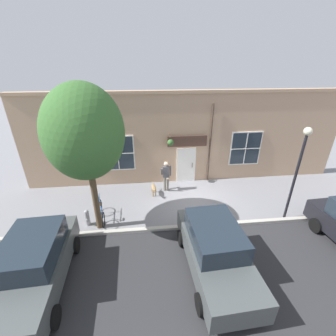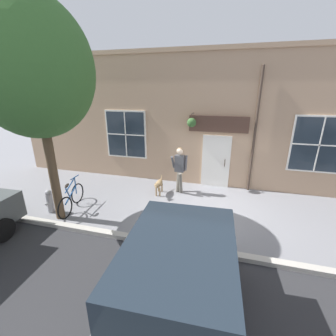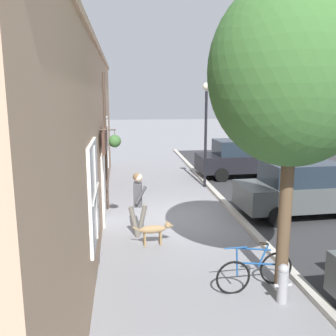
{
  "view_description": "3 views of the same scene",
  "coord_description": "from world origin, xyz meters",
  "px_view_note": "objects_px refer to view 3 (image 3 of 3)",
  "views": [
    {
      "loc": [
        9.55,
        -2.28,
        6.59
      ],
      "look_at": [
        -1.17,
        -1.16,
        1.4
      ],
      "focal_mm": 24.0,
      "sensor_mm": 36.0,
      "label": 1
    },
    {
      "loc": [
        6.57,
        0.38,
        3.77
      ],
      "look_at": [
        -0.53,
        -1.53,
        1.19
      ],
      "focal_mm": 24.0,
      "sensor_mm": 36.0,
      "label": 2
    },
    {
      "loc": [
        -1.6,
        -11.1,
        3.89
      ],
      "look_at": [
        -0.12,
        0.69,
        1.5
      ],
      "focal_mm": 40.0,
      "sensor_mm": 36.0,
      "label": 3
    }
  ],
  "objects_px": {
    "street_tree_by_curb": "(295,80)",
    "leaning_bicycle": "(255,271)",
    "parked_car_mid_block": "(304,189)",
    "street_lamp": "(206,119)",
    "fire_hydrant": "(283,283)",
    "pedestrian_walking": "(138,198)",
    "dog_on_leash": "(155,230)",
    "parked_car_far_end": "(242,158)"
  },
  "relations": [
    {
      "from": "parked_car_mid_block",
      "to": "street_lamp",
      "type": "distance_m",
      "value": 5.05
    },
    {
      "from": "street_tree_by_curb",
      "to": "parked_car_far_end",
      "type": "relative_size",
      "value": 1.37
    },
    {
      "from": "parked_car_far_end",
      "to": "pedestrian_walking",
      "type": "bearing_deg",
      "value": -127.04
    },
    {
      "from": "leaning_bicycle",
      "to": "street_tree_by_curb",
      "type": "bearing_deg",
      "value": -3.46
    },
    {
      "from": "parked_car_mid_block",
      "to": "fire_hydrant",
      "type": "xyz_separation_m",
      "value": [
        -2.83,
        -4.84,
        -0.48
      ]
    },
    {
      "from": "dog_on_leash",
      "to": "street_lamp",
      "type": "xyz_separation_m",
      "value": [
        2.64,
        5.86,
        2.44
      ]
    },
    {
      "from": "pedestrian_walking",
      "to": "leaning_bicycle",
      "type": "height_order",
      "value": "pedestrian_walking"
    },
    {
      "from": "dog_on_leash",
      "to": "parked_car_far_end",
      "type": "distance_m",
      "value": 9.01
    },
    {
      "from": "street_lamp",
      "to": "fire_hydrant",
      "type": "xyz_separation_m",
      "value": [
        -0.5,
        -8.87,
        -2.46
      ]
    },
    {
      "from": "pedestrian_walking",
      "to": "street_tree_by_curb",
      "type": "xyz_separation_m",
      "value": [
        2.76,
        -3.18,
        3.04
      ]
    },
    {
      "from": "street_tree_by_curb",
      "to": "street_lamp",
      "type": "height_order",
      "value": "street_tree_by_curb"
    },
    {
      "from": "leaning_bicycle",
      "to": "street_lamp",
      "type": "bearing_deg",
      "value": 84.27
    },
    {
      "from": "parked_car_mid_block",
      "to": "fire_hydrant",
      "type": "bearing_deg",
      "value": -120.28
    },
    {
      "from": "street_tree_by_curb",
      "to": "fire_hydrant",
      "type": "xyz_separation_m",
      "value": [
        -0.23,
        -0.53,
        -3.73
      ]
    },
    {
      "from": "parked_car_mid_block",
      "to": "fire_hydrant",
      "type": "height_order",
      "value": "parked_car_mid_block"
    },
    {
      "from": "street_lamp",
      "to": "street_tree_by_curb",
      "type": "bearing_deg",
      "value": -91.89
    },
    {
      "from": "street_tree_by_curb",
      "to": "fire_hydrant",
      "type": "distance_m",
      "value": 3.78
    },
    {
      "from": "parked_car_mid_block",
      "to": "parked_car_far_end",
      "type": "height_order",
      "value": "same"
    },
    {
      "from": "pedestrian_walking",
      "to": "parked_car_mid_block",
      "type": "xyz_separation_m",
      "value": [
        5.36,
        1.13,
        -0.21
      ]
    },
    {
      "from": "street_tree_by_curb",
      "to": "pedestrian_walking",
      "type": "bearing_deg",
      "value": 130.96
    },
    {
      "from": "parked_car_mid_block",
      "to": "parked_car_far_end",
      "type": "distance_m",
      "value": 5.77
    },
    {
      "from": "parked_car_far_end",
      "to": "dog_on_leash",
      "type": "bearing_deg",
      "value": -122.33
    },
    {
      "from": "parked_car_mid_block",
      "to": "street_lamp",
      "type": "relative_size",
      "value": 1.02
    },
    {
      "from": "dog_on_leash",
      "to": "parked_car_mid_block",
      "type": "height_order",
      "value": "parked_car_mid_block"
    },
    {
      "from": "pedestrian_walking",
      "to": "leaning_bicycle",
      "type": "bearing_deg",
      "value": -55.02
    },
    {
      "from": "pedestrian_walking",
      "to": "street_lamp",
      "type": "bearing_deg",
      "value": 59.54
    },
    {
      "from": "leaning_bicycle",
      "to": "dog_on_leash",
      "type": "bearing_deg",
      "value": 126.53
    },
    {
      "from": "dog_on_leash",
      "to": "leaning_bicycle",
      "type": "relative_size",
      "value": 0.64
    },
    {
      "from": "leaning_bicycle",
      "to": "parked_car_far_end",
      "type": "height_order",
      "value": "parked_car_far_end"
    },
    {
      "from": "dog_on_leash",
      "to": "fire_hydrant",
      "type": "distance_m",
      "value": 3.69
    },
    {
      "from": "pedestrian_walking",
      "to": "leaning_bicycle",
      "type": "xyz_separation_m",
      "value": [
        2.2,
        -3.14,
        -0.71
      ]
    },
    {
      "from": "street_tree_by_curb",
      "to": "parked_car_mid_block",
      "type": "height_order",
      "value": "street_tree_by_curb"
    },
    {
      "from": "leaning_bicycle",
      "to": "parked_car_far_end",
      "type": "relative_size",
      "value": 0.39
    },
    {
      "from": "pedestrian_walking",
      "to": "fire_hydrant",
      "type": "distance_m",
      "value": 4.55
    },
    {
      "from": "street_lamp",
      "to": "fire_hydrant",
      "type": "distance_m",
      "value": 9.22
    },
    {
      "from": "dog_on_leash",
      "to": "parked_car_mid_block",
      "type": "xyz_separation_m",
      "value": [
        4.97,
        1.83,
        0.46
      ]
    },
    {
      "from": "pedestrian_walking",
      "to": "fire_hydrant",
      "type": "xyz_separation_m",
      "value": [
        2.53,
        -3.71,
        -0.69
      ]
    },
    {
      "from": "leaning_bicycle",
      "to": "parked_car_mid_block",
      "type": "relative_size",
      "value": 0.39
    },
    {
      "from": "parked_car_mid_block",
      "to": "fire_hydrant",
      "type": "distance_m",
      "value": 5.63
    },
    {
      "from": "pedestrian_walking",
      "to": "street_lamp",
      "type": "relative_size",
      "value": 0.42
    },
    {
      "from": "street_tree_by_curb",
      "to": "leaning_bicycle",
      "type": "relative_size",
      "value": 3.52
    },
    {
      "from": "dog_on_leash",
      "to": "street_tree_by_curb",
      "type": "relative_size",
      "value": 0.18
    }
  ]
}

